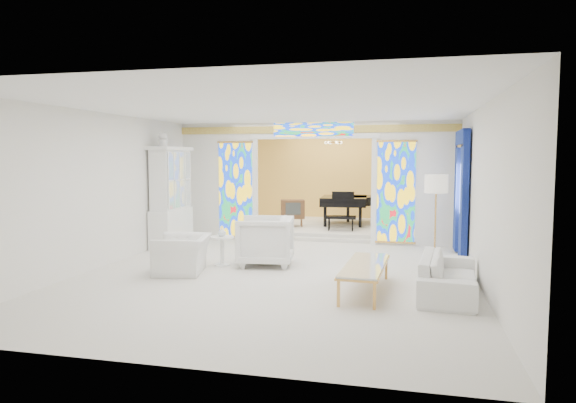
% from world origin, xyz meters
% --- Properties ---
extents(floor, '(12.00, 12.00, 0.00)m').
position_xyz_m(floor, '(0.00, 0.00, 0.00)').
color(floor, silver).
rests_on(floor, ground).
extents(ceiling, '(7.00, 12.00, 0.02)m').
position_xyz_m(ceiling, '(0.00, 0.00, 3.00)').
color(ceiling, white).
rests_on(ceiling, wall_back).
extents(wall_back, '(7.00, 0.02, 3.00)m').
position_xyz_m(wall_back, '(0.00, 6.00, 1.50)').
color(wall_back, white).
rests_on(wall_back, floor).
extents(wall_front, '(7.00, 0.02, 3.00)m').
position_xyz_m(wall_front, '(0.00, -6.00, 1.50)').
color(wall_front, white).
rests_on(wall_front, floor).
extents(wall_left, '(0.02, 12.00, 3.00)m').
position_xyz_m(wall_left, '(-3.50, 0.00, 1.50)').
color(wall_left, white).
rests_on(wall_left, floor).
extents(wall_right, '(0.02, 12.00, 3.00)m').
position_xyz_m(wall_right, '(3.50, 0.00, 1.50)').
color(wall_right, white).
rests_on(wall_right, floor).
extents(partition_wall, '(7.00, 0.22, 3.00)m').
position_xyz_m(partition_wall, '(0.00, 2.00, 1.65)').
color(partition_wall, white).
rests_on(partition_wall, floor).
extents(stained_glass_left, '(0.90, 0.04, 2.40)m').
position_xyz_m(stained_glass_left, '(-2.03, 1.89, 1.30)').
color(stained_glass_left, gold).
rests_on(stained_glass_left, partition_wall).
extents(stained_glass_right, '(0.90, 0.04, 2.40)m').
position_xyz_m(stained_glass_right, '(2.03, 1.89, 1.30)').
color(stained_glass_right, gold).
rests_on(stained_glass_right, partition_wall).
extents(stained_glass_transom, '(2.00, 0.04, 0.34)m').
position_xyz_m(stained_glass_transom, '(0.00, 1.89, 2.82)').
color(stained_glass_transom, gold).
rests_on(stained_glass_transom, partition_wall).
extents(alcove_platform, '(6.80, 3.80, 0.18)m').
position_xyz_m(alcove_platform, '(0.00, 4.10, 0.09)').
color(alcove_platform, silver).
rests_on(alcove_platform, floor).
extents(gold_curtain_back, '(6.70, 0.10, 2.90)m').
position_xyz_m(gold_curtain_back, '(0.00, 5.88, 1.50)').
color(gold_curtain_back, '#E5B94F').
rests_on(gold_curtain_back, wall_back).
extents(chandelier, '(0.48, 0.48, 0.30)m').
position_xyz_m(chandelier, '(0.20, 4.00, 2.55)').
color(chandelier, gold).
rests_on(chandelier, ceiling).
extents(blue_drapes, '(0.14, 1.85, 2.65)m').
position_xyz_m(blue_drapes, '(3.40, 0.70, 1.58)').
color(blue_drapes, navy).
rests_on(blue_drapes, wall_right).
extents(china_cabinet, '(0.56, 1.46, 2.72)m').
position_xyz_m(china_cabinet, '(-3.22, 0.60, 1.17)').
color(china_cabinet, white).
rests_on(china_cabinet, floor).
extents(armchair_left, '(1.13, 1.24, 0.69)m').
position_xyz_m(armchair_left, '(-1.73, -2.00, 0.35)').
color(armchair_left, white).
rests_on(armchair_left, floor).
extents(armchair_right, '(1.21, 1.18, 0.97)m').
position_xyz_m(armchair_right, '(-0.43, -1.00, 0.49)').
color(armchair_right, silver).
rests_on(armchair_right, floor).
extents(sofa, '(1.01, 2.17, 0.61)m').
position_xyz_m(sofa, '(2.95, -2.44, 0.31)').
color(sofa, white).
rests_on(sofa, floor).
extents(side_table, '(0.61, 0.61, 0.58)m').
position_xyz_m(side_table, '(-1.24, -1.24, 0.38)').
color(side_table, white).
rests_on(side_table, floor).
extents(vase, '(0.20, 0.20, 0.17)m').
position_xyz_m(vase, '(-1.24, -1.24, 0.67)').
color(vase, white).
rests_on(vase, side_table).
extents(coffee_table, '(0.71, 2.03, 0.45)m').
position_xyz_m(coffee_table, '(1.67, -2.58, 0.41)').
color(coffee_table, silver).
rests_on(coffee_table, floor).
extents(floor_lamp, '(0.48, 0.48, 1.80)m').
position_xyz_m(floor_lamp, '(2.84, -0.41, 1.54)').
color(floor_lamp, gold).
rests_on(floor_lamp, floor).
extents(grand_piano, '(1.62, 2.53, 0.99)m').
position_xyz_m(grand_piano, '(0.61, 4.29, 0.85)').
color(grand_piano, black).
rests_on(grand_piano, alcove_platform).
extents(tv_console, '(0.75, 0.61, 0.76)m').
position_xyz_m(tv_console, '(-0.85, 3.36, 0.67)').
color(tv_console, brown).
rests_on(tv_console, alcove_platform).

